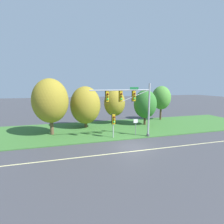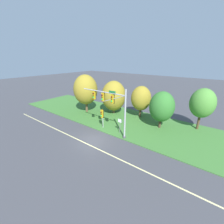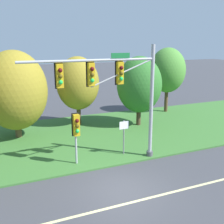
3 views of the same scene
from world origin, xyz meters
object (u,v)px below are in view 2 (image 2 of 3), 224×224
tree_nearest_road (86,90)px  tree_tall_centre (202,103)px  tree_mid_verge (162,107)px  tree_behind_signpost (141,98)px  pedestrian_signal_near_kerb (102,115)px  route_sign_post (120,124)px  traffic_signal_mast (111,103)px  tree_left_of_mast (114,96)px

tree_nearest_road → tree_tall_centre: (19.51, 4.87, -0.36)m
tree_nearest_road → tree_tall_centre: bearing=14.0°
tree_mid_verge → tree_tall_centre: tree_tall_centre is taller
tree_behind_signpost → tree_tall_centre: 9.54m
pedestrian_signal_near_kerb → route_sign_post: bearing=5.5°
tree_nearest_road → tree_mid_verge: size_ratio=1.28×
traffic_signal_mast → tree_behind_signpost: bearing=87.4°
pedestrian_signal_near_kerb → tree_left_of_mast: bearing=112.0°
tree_left_of_mast → tree_tall_centre: tree_left_of_mast is taller
traffic_signal_mast → tree_tall_centre: traffic_signal_mast is taller
tree_mid_verge → pedestrian_signal_near_kerb: bearing=-141.7°
traffic_signal_mast → pedestrian_signal_near_kerb: size_ratio=2.53×
route_sign_post → tree_nearest_road: size_ratio=0.30×
traffic_signal_mast → pedestrian_signal_near_kerb: bearing=164.7°
tree_mid_verge → tree_behind_signpost: bearing=154.5°
traffic_signal_mast → tree_behind_signpost: 8.48m
tree_nearest_road → tree_left_of_mast: size_ratio=1.17×
tree_behind_signpost → tree_nearest_road: bearing=-158.2°
tree_behind_signpost → tree_mid_verge: bearing=-25.5°
route_sign_post → tree_nearest_road: 11.65m
tree_behind_signpost → tree_mid_verge: size_ratio=0.99×
tree_tall_centre → tree_left_of_mast: bearing=-171.3°
pedestrian_signal_near_kerb → tree_mid_verge: bearing=38.3°
tree_nearest_road → tree_left_of_mast: bearing=28.2°
tree_left_of_mast → tree_mid_verge: tree_left_of_mast is taller
route_sign_post → tree_left_of_mast: 8.68m
route_sign_post → tree_tall_centre: size_ratio=0.35×
tree_left_of_mast → traffic_signal_mast: bearing=-56.1°
traffic_signal_mast → tree_nearest_road: (-9.65, 4.40, -0.05)m
traffic_signal_mast → tree_left_of_mast: 8.55m
tree_mid_verge → traffic_signal_mast: bearing=-128.9°
traffic_signal_mast → tree_nearest_road: size_ratio=1.04×
tree_nearest_road → tree_mid_verge: bearing=7.0°
tree_mid_verge → tree_nearest_road: bearing=-173.0°
tree_nearest_road → tree_left_of_mast: tree_nearest_road is taller
pedestrian_signal_near_kerb → tree_mid_verge: tree_mid_verge is taller
tree_behind_signpost → tree_tall_centre: (9.48, 0.86, 0.62)m
traffic_signal_mast → tree_left_of_mast: traffic_signal_mast is taller
traffic_signal_mast → tree_mid_verge: bearing=51.1°
route_sign_post → tree_tall_centre: tree_tall_centre is taller
tree_left_of_mast → tree_tall_centre: 14.78m
tree_behind_signpost → tree_mid_verge: tree_mid_verge is taller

